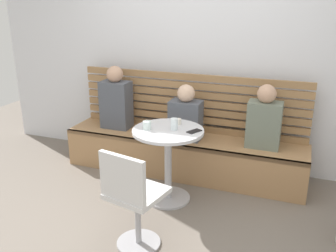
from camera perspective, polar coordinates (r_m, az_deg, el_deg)
name	(u,v)px	position (r m, az deg, el deg)	size (l,w,h in m)	color
ground	(139,231)	(3.32, -4.60, -15.90)	(8.00, 8.00, 0.00)	#70665B
back_wall	(196,41)	(4.27, 4.40, 13.08)	(5.20, 0.10, 2.90)	silver
booth_bench	(182,155)	(4.18, 2.26, -4.51)	(2.70, 0.52, 0.44)	#A87C51
booth_backrest	(190,102)	(4.21, 3.40, 3.70)	(2.65, 0.04, 0.67)	#9A7249
cafe_table	(168,151)	(3.52, 0.01, -3.94)	(0.68, 0.68, 0.74)	#ADADB2
white_chair	(132,197)	(2.88, -5.59, -10.93)	(0.47, 0.47, 0.85)	#ADADB2
person_adult	(116,101)	(4.35, -8.08, 3.94)	(0.34, 0.22, 0.74)	#4C515B
person_child_left	(264,120)	(3.87, 14.75, 0.92)	(0.34, 0.22, 0.66)	slate
person_child_middle	(186,115)	(3.97, 2.77, 1.65)	(0.34, 0.22, 0.61)	#4C515B
cup_espresso_small	(178,121)	(3.58, 1.62, 0.71)	(0.06, 0.06, 0.06)	silver
cup_water_clear	(174,124)	(3.42, 0.98, 0.29)	(0.07, 0.07, 0.11)	white
cup_glass_short	(147,125)	(3.44, -3.28, 0.13)	(0.08, 0.08, 0.08)	silver
phone_on_table	(194,131)	(3.40, 4.09, -0.81)	(0.07, 0.14, 0.01)	black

